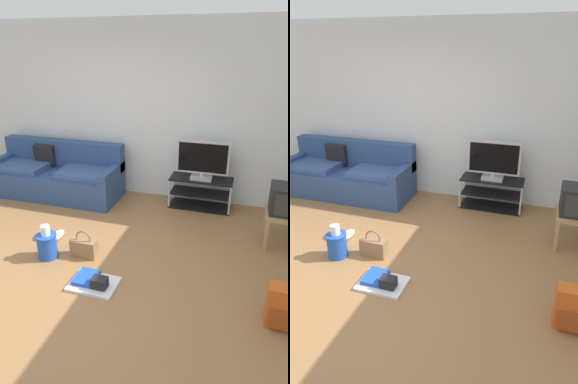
{
  "view_description": "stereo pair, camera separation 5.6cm",
  "coord_description": "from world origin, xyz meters",
  "views": [
    {
      "loc": [
        1.62,
        -2.68,
        2.3
      ],
      "look_at": [
        0.49,
        0.91,
        0.68
      ],
      "focal_mm": 31.78,
      "sensor_mm": 36.0,
      "label": 1
    },
    {
      "loc": [
        1.67,
        -2.67,
        2.3
      ],
      "look_at": [
        0.49,
        0.91,
        0.68
      ],
      "focal_mm": 31.78,
      "sensor_mm": 36.0,
      "label": 2
    }
  ],
  "objects": [
    {
      "name": "ground_plane",
      "position": [
        0.0,
        0.0,
        -0.01
      ],
      "size": [
        9.0,
        9.8,
        0.02
      ],
      "primitive_type": "cube",
      "color": "olive"
    },
    {
      "name": "wall_back",
      "position": [
        0.0,
        2.45,
        1.35
      ],
      "size": [
        9.0,
        0.1,
        2.7
      ],
      "primitive_type": "cube",
      "color": "silver",
      "rests_on": "ground_plane"
    },
    {
      "name": "couch",
      "position": [
        -1.34,
        1.94,
        0.33
      ],
      "size": [
        2.14,
        0.82,
        0.87
      ],
      "color": "navy",
      "rests_on": "ground_plane"
    },
    {
      "name": "tv_stand",
      "position": [
        1.02,
        2.14,
        0.23
      ],
      "size": [
        0.93,
        0.39,
        0.47
      ],
      "color": "black",
      "rests_on": "ground_plane"
    },
    {
      "name": "flat_tv",
      "position": [
        1.02,
        2.12,
        0.76
      ],
      "size": [
        0.77,
        0.22,
        0.58
      ],
      "color": "#B2B2B7",
      "rests_on": "tv_stand"
    },
    {
      "name": "side_table",
      "position": [
        2.19,
        1.38,
        0.36
      ],
      "size": [
        0.51,
        0.51,
        0.42
      ],
      "color": "tan",
      "rests_on": "ground_plane"
    },
    {
      "name": "backpack",
      "position": [
        2.1,
        -0.09,
        0.2
      ],
      "size": [
        0.32,
        0.24,
        0.41
      ],
      "rotation": [
        0.0,
        0.0,
        -0.07
      ],
      "color": "#CC561E",
      "rests_on": "ground_plane"
    },
    {
      "name": "handbag",
      "position": [
        -0.08,
        0.37,
        0.12
      ],
      "size": [
        0.31,
        0.13,
        0.34
      ],
      "rotation": [
        0.0,
        0.0,
        0.35
      ],
      "color": "olive",
      "rests_on": "ground_plane"
    },
    {
      "name": "cleaning_bucket",
      "position": [
        -0.48,
        0.23,
        0.17
      ],
      "size": [
        0.24,
        0.24,
        0.42
      ],
      "color": "blue",
      "rests_on": "ground_plane"
    },
    {
      "name": "sneakers_pair",
      "position": [
        -0.7,
        0.63,
        0.04
      ],
      "size": [
        0.35,
        0.28,
        0.09
      ],
      "color": "white",
      "rests_on": "ground_plane"
    },
    {
      "name": "floor_tray",
      "position": [
        0.25,
        -0.09,
        0.04
      ],
      "size": [
        0.5,
        0.36,
        0.14
      ],
      "color": "silver",
      "rests_on": "ground_plane"
    }
  ]
}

